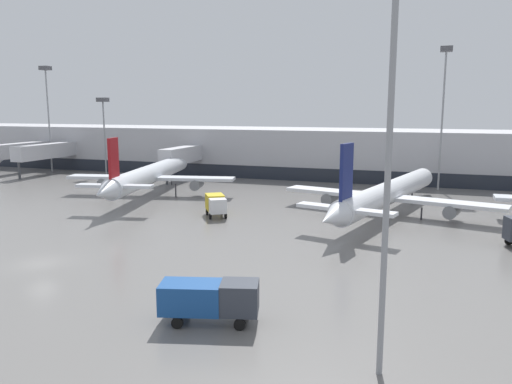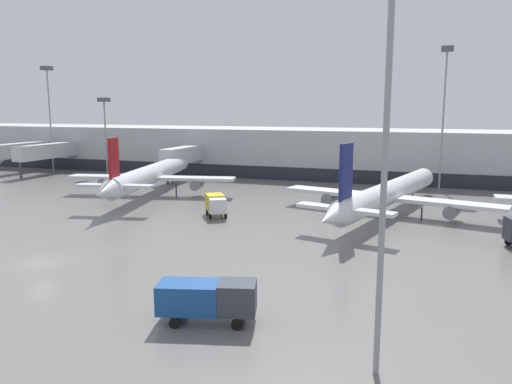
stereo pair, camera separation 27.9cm
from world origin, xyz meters
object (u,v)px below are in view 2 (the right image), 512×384
object	(u,v)px
parked_jet_3	(388,193)
apron_light_mast_3	(48,91)
service_truck_1	(207,297)
apron_light_mast_6	(391,16)
parked_jet_2	(151,174)
traffic_cone_0	(454,204)
apron_light_mast_5	(445,81)
apron_light_mast_2	(104,113)
service_truck_2	(216,204)

from	to	relation	value
parked_jet_3	apron_light_mast_3	world-z (taller)	apron_light_mast_3
apron_light_mast_3	parked_jet_3	bearing A→B (deg)	-17.00
service_truck_1	apron_light_mast_6	bearing A→B (deg)	-29.99
parked_jet_2	traffic_cone_0	bearing A→B (deg)	-94.35
parked_jet_2	parked_jet_3	bearing A→B (deg)	-105.77
service_truck_1	apron_light_mast_3	bearing A→B (deg)	121.87
apron_light_mast_5	apron_light_mast_6	world-z (taller)	apron_light_mast_5
apron_light_mast_2	apron_light_mast_5	size ratio (longest dim) A/B	0.67
traffic_cone_0	apron_light_mast_5	distance (m)	22.06
parked_jet_2	apron_light_mast_6	distance (m)	56.98
apron_light_mast_5	apron_light_mast_3	bearing A→B (deg)	-179.17
service_truck_2	traffic_cone_0	xyz separation A→B (m)	(27.55, 15.78, -1.21)
parked_jet_3	apron_light_mast_6	distance (m)	41.19
parked_jet_3	parked_jet_2	bearing A→B (deg)	99.77
parked_jet_2	traffic_cone_0	size ratio (longest dim) A/B	51.07
apron_light_mast_5	apron_light_mast_6	size ratio (longest dim) A/B	1.01
parked_jet_2	service_truck_2	xyz separation A→B (m)	(15.03, -10.20, -1.61)
apron_light_mast_5	service_truck_1	bearing A→B (deg)	-103.65
traffic_cone_0	apron_light_mast_5	xyz separation A→B (m)	(-1.74, 14.21, 16.79)
parked_jet_2	apron_light_mast_5	bearing A→B (deg)	-75.95
apron_light_mast_5	apron_light_mast_6	bearing A→B (deg)	-93.46
apron_light_mast_3	service_truck_1	bearing A→B (deg)	-42.91
apron_light_mast_3	apron_light_mast_5	size ratio (longest dim) A/B	0.95
apron_light_mast_3	apron_light_mast_5	world-z (taller)	apron_light_mast_5
parked_jet_2	traffic_cone_0	xyz separation A→B (m)	(42.57, 5.58, -2.82)
traffic_cone_0	service_truck_1	bearing A→B (deg)	-109.88
parked_jet_3	apron_light_mast_2	xyz separation A→B (m)	(-55.70, 20.96, 9.42)
service_truck_2	apron_light_mast_6	distance (m)	40.88
service_truck_1	apron_light_mast_5	xyz separation A→B (m)	(14.08, 57.97, 15.56)
service_truck_2	apron_light_mast_3	distance (m)	59.18
service_truck_2	parked_jet_2	bearing A→B (deg)	-156.95
parked_jet_3	apron_light_mast_2	size ratio (longest dim) A/B	2.52
apron_light_mast_3	apron_light_mast_2	bearing A→B (deg)	-0.59
parked_jet_3	apron_light_mast_5	size ratio (longest dim) A/B	1.69
traffic_cone_0	apron_light_mast_6	world-z (taller)	apron_light_mast_6
service_truck_2	apron_light_mast_6	size ratio (longest dim) A/B	0.21
apron_light_mast_5	apron_light_mast_6	distance (m)	60.82
apron_light_mast_3	apron_light_mast_6	bearing A→B (deg)	-39.79
parked_jet_3	apron_light_mast_2	bearing A→B (deg)	83.11
traffic_cone_0	apron_light_mast_5	world-z (taller)	apron_light_mast_5
service_truck_1	apron_light_mast_6	xyz separation A→B (m)	(10.41, -2.74, 15.40)
parked_jet_2	service_truck_1	distance (m)	46.65
traffic_cone_0	apron_light_mast_6	size ratio (longest dim) A/B	0.03
parked_jet_2	apron_light_mast_6	size ratio (longest dim) A/B	1.69
service_truck_1	traffic_cone_0	distance (m)	46.54
parked_jet_3	apron_light_mast_6	size ratio (longest dim) A/B	1.71
service_truck_2	apron_light_mast_3	xyz separation A→B (m)	(-49.46, 28.90, 14.85)
apron_light_mast_6	service_truck_2	bearing A→B (deg)	125.78
parked_jet_3	service_truck_2	world-z (taller)	parked_jet_3
service_truck_2	traffic_cone_0	size ratio (longest dim) A/B	6.35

